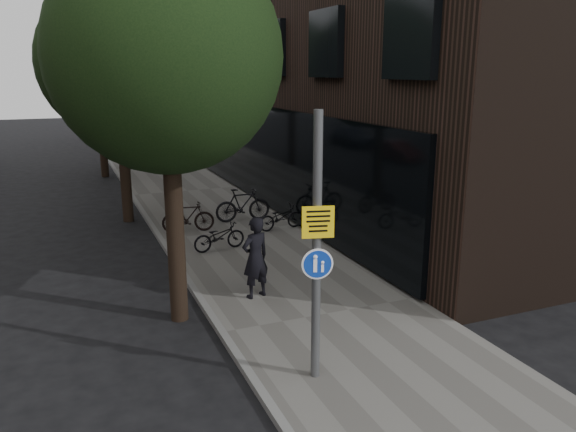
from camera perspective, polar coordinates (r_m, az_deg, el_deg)
ground at (r=9.35m, az=12.04°, el=-18.42°), size 120.00×120.00×0.00m
sidewalk at (r=17.80m, az=-5.57°, el=-1.74°), size 4.50×60.00×0.12m
curb_edge at (r=17.31m, az=-12.71°, el=-2.49°), size 0.15×60.00×0.13m
street_tree_near at (r=11.21m, az=-12.00°, el=14.61°), size 4.40×4.40×7.50m
street_tree_mid at (r=19.62m, az=-16.78°, el=14.20°), size 5.00×5.00×7.80m
street_tree_far at (r=28.59m, az=-18.76°, el=14.00°), size 5.00×5.00×7.80m
signpost at (r=8.82m, az=2.93°, el=-3.39°), size 0.50×0.15×4.37m
pedestrian at (r=12.42m, az=-3.34°, el=-4.24°), size 0.77×0.62×1.84m
parked_bike_facade_near at (r=17.82m, az=-0.74°, el=-0.10°), size 1.60×0.76×0.81m
parked_bike_facade_far at (r=18.82m, az=-4.62°, el=1.14°), size 1.88×0.61×1.12m
parked_bike_curb_near at (r=15.89m, az=-7.01°, el=-2.06°), size 1.59×0.75×0.80m
parked_bike_curb_far at (r=17.78m, az=-10.12°, el=-0.08°), size 1.67×0.70×0.98m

